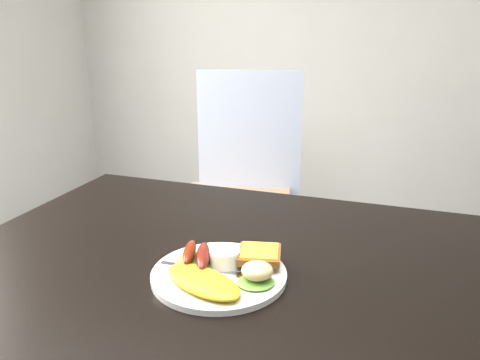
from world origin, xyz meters
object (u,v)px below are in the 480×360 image
dining_chair (234,207)px  plate (219,275)px  dining_table (248,268)px  person (350,209)px

dining_chair → plate: 1.17m
dining_chair → plate: size_ratio=1.90×
dining_table → plate: plate is taller
person → plate: person is taller
person → plate: bearing=62.4°
plate → dining_table: bearing=71.3°
dining_table → person: 0.48m
dining_table → person: bearing=71.0°
dining_chair → person: (0.53, -0.54, 0.26)m
dining_table → plate: 0.09m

